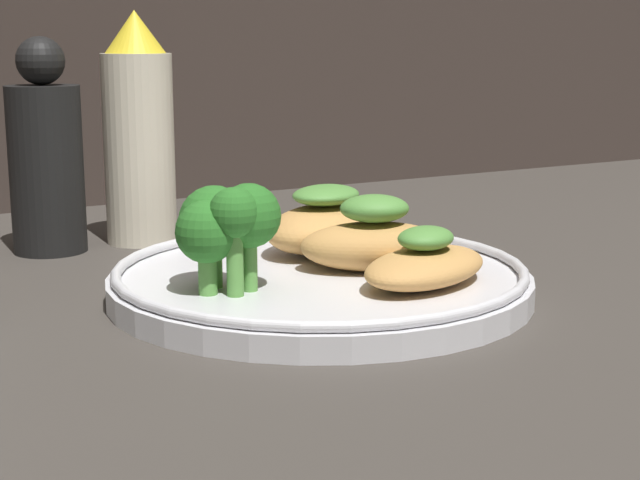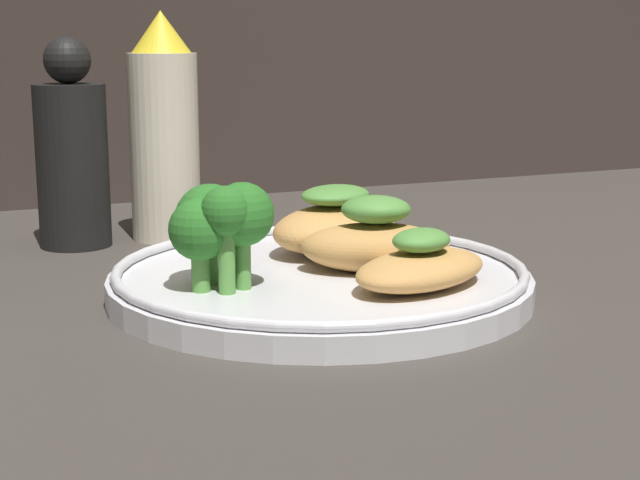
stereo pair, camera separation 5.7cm
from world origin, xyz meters
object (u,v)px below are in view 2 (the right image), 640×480
plate (320,280)px  sauce_bottle (164,132)px  broccoli_bunch (219,222)px  pepper_grinder (72,155)px

plate → sauce_bottle: sauce_bottle is taller
plate → broccoli_bunch: 7.78cm
sauce_bottle → plate: bearing=-79.1°
plate → broccoli_bunch: bearing=-169.9°
sauce_bottle → pepper_grinder: 6.95cm
sauce_bottle → pepper_grinder: (-6.80, 0.00, -1.40)cm
broccoli_bunch → sauce_bottle: bearing=83.0°
sauce_bottle → pepper_grinder: bearing=180.0°
plate → sauce_bottle: size_ratio=1.47×
plate → sauce_bottle: 21.68cm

